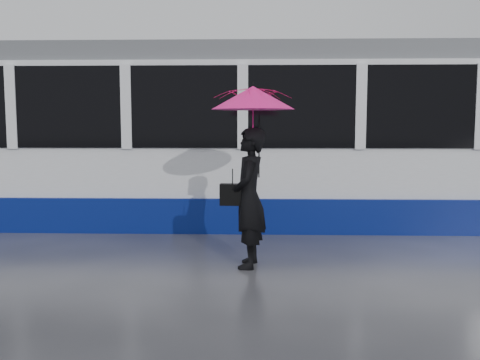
{
  "coord_description": "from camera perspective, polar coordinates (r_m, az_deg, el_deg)",
  "views": [
    {
      "loc": [
        1.6,
        -7.89,
        1.92
      ],
      "look_at": [
        1.36,
        -0.18,
        1.1
      ],
      "focal_mm": 40.0,
      "sensor_mm": 36.0,
      "label": 1
    }
  ],
  "objects": [
    {
      "name": "handbag",
      "position": [
        7.12,
        -0.8,
        -1.55
      ],
      "size": [
        0.34,
        0.17,
        0.47
      ],
      "rotation": [
        0.0,
        0.0,
        -0.07
      ],
      "color": "black",
      "rests_on": "ground"
    },
    {
      "name": "woman",
      "position": [
        7.1,
        0.96,
        -1.94
      ],
      "size": [
        0.49,
        0.71,
        1.86
      ],
      "primitive_type": "imported",
      "rotation": [
        0.0,
        0.0,
        -1.64
      ],
      "color": "black",
      "rests_on": "ground"
    },
    {
      "name": "umbrella",
      "position": [
        7.03,
        1.39,
        7.04
      ],
      "size": [
        1.17,
        1.17,
        1.26
      ],
      "rotation": [
        0.0,
        0.0,
        -0.07
      ],
      "color": "#FF1595",
      "rests_on": "ground"
    },
    {
      "name": "tram",
      "position": [
        10.64,
        14.11,
        4.36
      ],
      "size": [
        26.0,
        2.56,
        3.35
      ],
      "color": "white",
      "rests_on": "ground"
    },
    {
      "name": "rails",
      "position": [
        10.69,
        -6.84,
        -4.28
      ],
      "size": [
        34.0,
        1.51,
        0.02
      ],
      "color": "#3F3D38",
      "rests_on": "ground"
    },
    {
      "name": "ground",
      "position": [
        8.28,
        -9.46,
        -7.43
      ],
      "size": [
        90.0,
        90.0,
        0.0
      ],
      "primitive_type": "plane",
      "color": "#2F2F34",
      "rests_on": "ground"
    }
  ]
}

